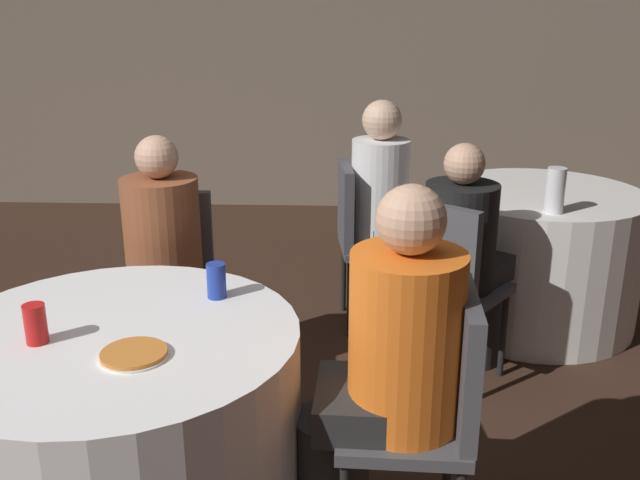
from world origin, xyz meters
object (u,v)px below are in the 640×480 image
Objects in this scene: person_orange_shirt at (383,375)px; person_white_shirt at (393,217)px; chair_far_southwest at (447,276)px; chair_near_east at (433,400)px; chair_far_west at (362,230)px; person_black_shirt at (466,261)px; soda_can_blue at (216,281)px; chair_near_north at (169,273)px; soda_can_red at (35,324)px; person_floral_shirt at (162,275)px; table_near at (125,434)px; pizza_plate_near at (134,354)px; bottle_far at (555,190)px; table_far at (535,256)px.

person_white_shirt is at bearing -1.88° from person_orange_shirt.
person_white_shirt reaches higher than chair_far_southwest.
chair_near_east is 1.00× the size of chair_far_west.
person_black_shirt is 9.23× the size of soda_can_blue.
chair_near_east is 1.00× the size of chair_far_southwest.
chair_near_north is 1.10m from soda_can_red.
person_floral_shirt reaches higher than chair_near_north.
person_black_shirt is at bearing -10.96° from chair_near_east.
person_floral_shirt is (-1.33, -0.30, 0.03)m from person_black_shirt.
table_near is 0.48m from soda_can_red.
table_near is 1.29× the size of chair_near_north.
soda_can_blue reaches higher than table_near.
person_white_shirt reaches higher than soda_can_red.
person_black_shirt is (1.26, 1.12, 0.20)m from table_near.
chair_near_east is 7.32× the size of soda_can_red.
chair_near_east is at bearing -90.00° from person_orange_shirt.
person_white_shirt is at bearing 63.52° from soda_can_blue.
person_black_shirt is 5.58× the size of pizza_plate_near.
chair_far_southwest is 4.07× the size of bottle_far.
bottle_far is at bearing -29.63° from person_orange_shirt.
chair_near_north reaches higher than soda_can_red.
person_orange_shirt reaches higher than chair_near_east.
person_orange_shirt is (-0.16, 0.01, 0.08)m from chair_near_east.
soda_can_red reaches higher than table_far.
soda_can_red is at bearing -159.47° from table_near.
table_near is at bearing 124.68° from pizza_plate_near.
person_white_shirt reaches higher than pizza_plate_near.
chair_far_southwest is at bearing -145.97° from bottle_far.
pizza_plate_near is at bearing -94.75° from chair_far_southwest.
table_far is 0.62m from bottle_far.
table_near and table_far have the same top height.
soda_can_blue is at bearing -32.49° from person_white_shirt.
person_black_shirt is 1.73m from pizza_plate_near.
soda_can_red is (-0.21, -0.08, 0.43)m from table_near.
person_orange_shirt is at bearing -117.28° from table_far.
person_floral_shirt is (-0.86, -0.82, 0.05)m from chair_far_west.
table_far is 0.89× the size of person_white_shirt.
person_orange_shirt is (0.91, -1.02, 0.08)m from chair_near_north.
soda_can_blue is (-0.69, -1.38, 0.19)m from person_white_shirt.
chair_far_southwest is (1.16, 0.99, 0.18)m from table_near.
person_white_shirt reaches higher than chair_far_west.
table_near is at bearing 20.53° from soda_can_red.
person_black_shirt is (0.28, 1.16, 0.03)m from chair_near_east.
person_floral_shirt is (-1.02, -0.84, -0.01)m from person_white_shirt.
chair_far_west is 0.73× the size of person_orange_shirt.
person_orange_shirt reaches higher than table_near.
table_near is at bearing -31.78° from chair_far_west.
pizza_plate_near is (0.19, -1.14, 0.20)m from chair_near_north.
chair_far_west is at bearing 68.98° from soda_can_blue.
bottle_far is (1.43, 1.07, 0.05)m from soda_can_blue.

